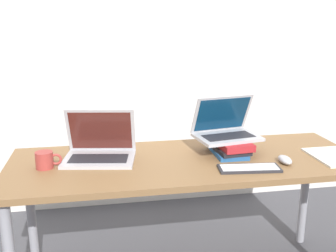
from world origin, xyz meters
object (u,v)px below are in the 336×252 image
at_px(notepad, 335,156).
at_px(mug, 45,160).
at_px(laptop_on_books, 225,129).
at_px(laptop_left, 100,149).
at_px(book_stack, 229,146).
at_px(wireless_keyboard, 249,168).
at_px(mouse, 285,160).

height_order(notepad, mug, mug).
distance_m(laptop_on_books, notepad, 0.58).
distance_m(laptop_on_books, mug, 0.93).
relative_size(laptop_left, book_stack, 1.40).
height_order(laptop_on_books, wireless_keyboard, laptop_on_books).
xyz_separation_m(book_stack, wireless_keyboard, (0.02, -0.24, -0.03)).
distance_m(laptop_left, notepad, 1.21).
bearing_deg(laptop_left, mouse, -14.15).
bearing_deg(wireless_keyboard, mug, 168.61).
xyz_separation_m(book_stack, laptop_on_books, (-0.01, 0.04, 0.08)).
distance_m(wireless_keyboard, mug, 0.97).
relative_size(laptop_on_books, wireless_keyboard, 1.19).
bearing_deg(book_stack, notepad, -16.63).
xyz_separation_m(wireless_keyboard, mouse, (0.20, 0.05, 0.01)).
distance_m(mouse, notepad, 0.30).
distance_m(laptop_left, book_stack, 0.68).
bearing_deg(notepad, mug, 175.76).
bearing_deg(mouse, mug, 172.96).
relative_size(notepad, mug, 2.30).
bearing_deg(wireless_keyboard, laptop_left, 158.34).
height_order(laptop_left, mouse, laptop_left).
distance_m(book_stack, notepad, 0.54).
height_order(mouse, notepad, mouse).
distance_m(wireless_keyboard, mouse, 0.21).
bearing_deg(book_stack, laptop_on_books, 107.44).
distance_m(laptop_on_books, mouse, 0.35).
relative_size(laptop_left, notepad, 1.36).
relative_size(laptop_on_books, mouse, 3.38).
bearing_deg(wireless_keyboard, notepad, 9.60).
bearing_deg(laptop_left, wireless_keyboard, -21.66).
distance_m(laptop_left, wireless_keyboard, 0.75).
xyz_separation_m(laptop_left, notepad, (1.19, -0.19, -0.05)).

